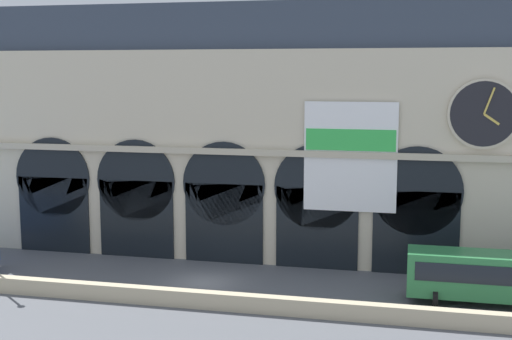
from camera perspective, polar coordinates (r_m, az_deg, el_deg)
The scene contains 4 objects.
ground_plane at distance 45.22m, azimuth -4.37°, elevation -9.35°, with size 200.00×200.00×0.00m, color #54565B.
quay_parapet_wall at distance 40.92m, azimuth -6.32°, elevation -10.56°, with size 90.00×0.70×0.99m, color #BCAD8C.
station_building at distance 50.13m, azimuth -2.02°, elevation 2.84°, with size 41.47×4.62×18.46m.
bus_east at distance 42.83m, azimuth 19.96°, elevation -8.36°, with size 11.00×3.25×3.10m.
Camera 1 is at (12.93, -41.13, 13.66)m, focal length 47.92 mm.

